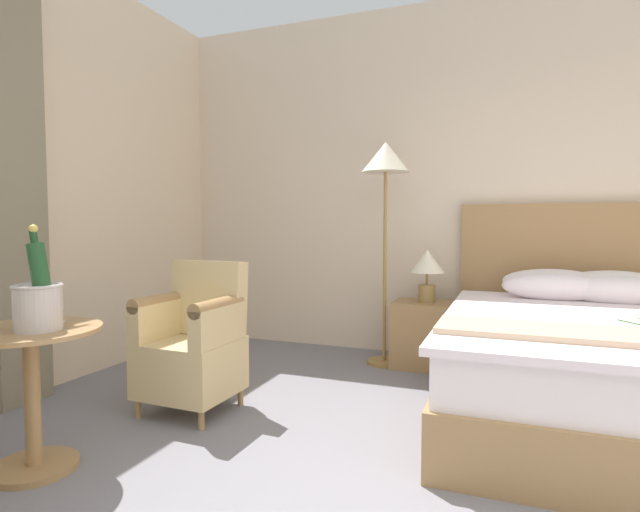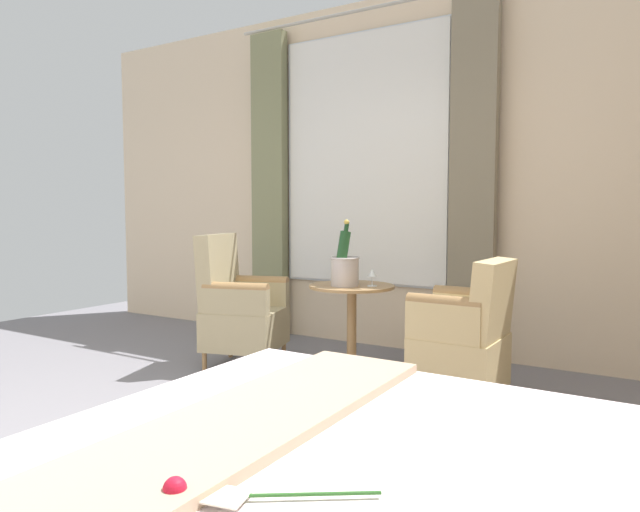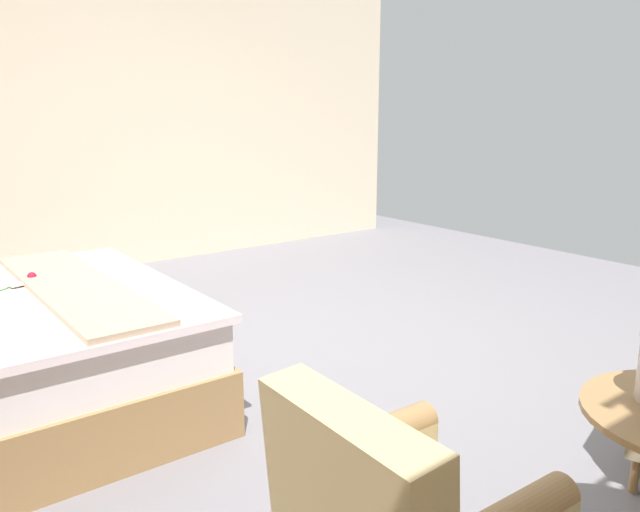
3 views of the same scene
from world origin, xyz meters
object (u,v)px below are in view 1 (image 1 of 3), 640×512
Objects in this scene: nightstand at (426,335)px; champagne_bucket at (38,300)px; side_table_round at (32,385)px; armchair_by_window at (194,343)px; bed at (598,358)px; bedside_lamp at (427,266)px; floor_lamp_brass at (386,173)px; wine_glass_near_bucket at (57,304)px.

champagne_bucket reaches higher than nightstand.
side_table_round is 0.41m from champagne_bucket.
champagne_bucket is at bearing -99.88° from armchair_by_window.
bedside_lamp is (-1.12, 0.69, 0.46)m from bed.
floor_lamp_brass is 14.15× the size of wine_glass_near_bucket.
armchair_by_window reaches higher than wine_glass_near_bucket.
nightstand is at bearing 50.83° from armchair_by_window.
armchair_by_window is (0.25, 0.75, -0.34)m from wine_glass_near_bucket.
champagne_bucket reaches higher than side_table_round.
nightstand is at bearing 56.98° from wine_glass_near_bucket.
bedside_lamp is 3.30× the size of wine_glass_near_bucket.
champagne_bucket is (-1.35, -2.38, 0.54)m from nightstand.
nightstand is at bearing 148.36° from bed.
bedside_lamp reaches higher than wine_glass_near_bucket.
wine_glass_near_bucket is (-1.44, -2.21, -0.06)m from bedside_lamp.
nightstand is 4.27× the size of wine_glass_near_bucket.
wine_glass_near_bucket is 0.87m from armchair_by_window.
bed is 17.60× the size of wine_glass_near_bucket.
champagne_bucket is (0.08, -0.02, 0.40)m from side_table_round.
side_table_round is 1.40× the size of champagne_bucket.
bed is 3.02m from champagne_bucket.
nightstand is 0.59× the size of armchair_by_window.
nightstand is 0.30× the size of floor_lamp_brass.
champagne_bucket is (-1.01, -2.35, -0.75)m from floor_lamp_brass.
floor_lamp_brass is 1.97× the size of armchair_by_window.
champagne_bucket reaches higher than wine_glass_near_bucket.
champagne_bucket reaches higher than armchair_by_window.
wine_glass_near_bucket reaches higher than nightstand.
wine_glass_near_bucket is (-0.01, 0.16, 0.35)m from side_table_round.
armchair_by_window reaches higher than side_table_round.
side_table_round is (-1.42, -2.37, -0.41)m from bedside_lamp.
bedside_lamp is at bearing 5.96° from floor_lamp_brass.
nightstand is 2.79m from champagne_bucket.
bed is 2.43m from armchair_by_window.
nightstand is 1.15× the size of champagne_bucket.
bed reaches higher than bedside_lamp.
side_table_round is at bearing -121.05° from nightstand.
armchair_by_window is at bearing 75.24° from side_table_round.
side_table_round is (-1.42, -2.37, 0.14)m from nightstand.
floor_lamp_brass is 2.01m from armchair_by_window.
nightstand is at bearing 58.95° from side_table_round.
side_table_round is 5.22× the size of wine_glass_near_bucket.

